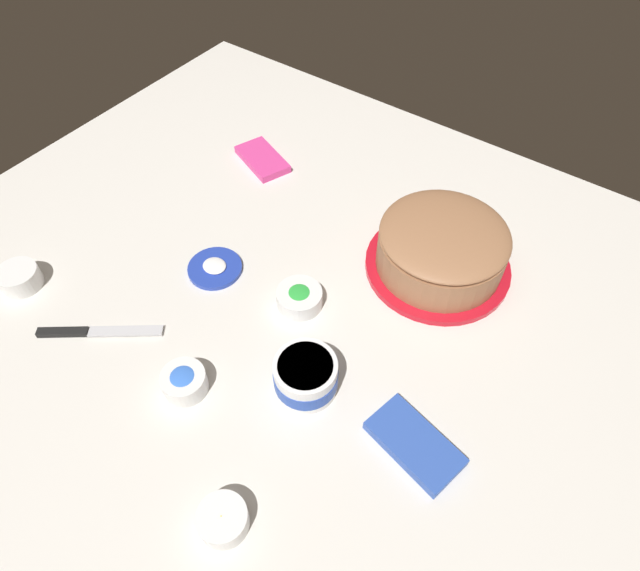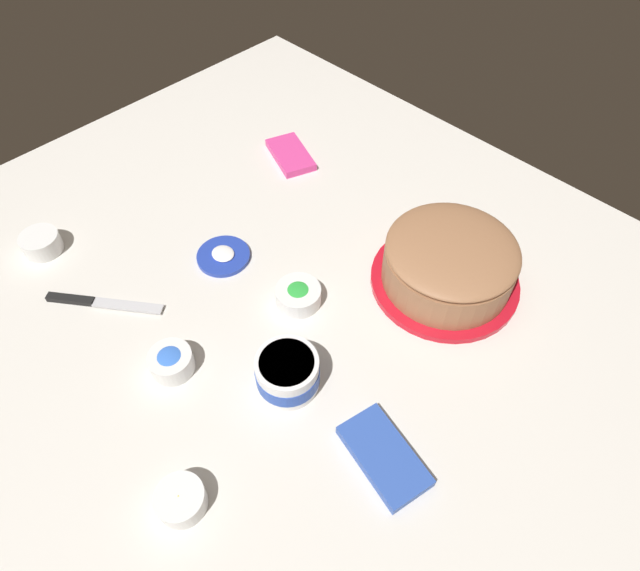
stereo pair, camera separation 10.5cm
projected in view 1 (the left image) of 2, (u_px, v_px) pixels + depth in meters
ground_plane at (253, 313)px, 1.06m from camera, size 1.54×1.54×0.00m
frosted_cake at (441, 250)px, 1.09m from camera, size 0.30×0.30×0.12m
frosting_tub at (306, 376)px, 0.93m from camera, size 0.11×0.11×0.07m
frosting_tub_lid at (215, 268)px, 1.12m from camera, size 0.11×0.11×0.02m
spreading_knife at (89, 332)px, 1.02m from camera, size 0.20×0.16×0.01m
sprinkle_bowl_orange at (19, 277)px, 1.08m from camera, size 0.08×0.08×0.04m
sprinkle_bowl_yellow at (223, 519)px, 0.79m from camera, size 0.08×0.08×0.04m
sprinkle_bowl_blue at (184, 381)px, 0.94m from camera, size 0.08×0.08×0.04m
sprinkle_bowl_green at (299, 297)px, 1.05m from camera, size 0.09×0.09×0.04m
candy_box_lower at (262, 159)px, 1.34m from camera, size 0.16×0.13×0.02m
candy_box_upper at (415, 444)px, 0.88m from camera, size 0.17×0.11×0.02m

